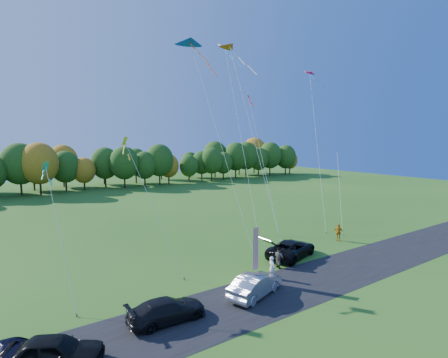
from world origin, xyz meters
TOP-DOWN VIEW (x-y plane):
  - ground at (0.00, 0.00)m, footprint 160.00×160.00m
  - asphalt_strip at (0.00, -4.00)m, footprint 90.00×6.00m
  - tree_line at (0.00, 55.00)m, footprint 116.00×12.00m
  - black_suv at (3.92, 0.72)m, footprint 6.25×4.19m
  - silver_sedan at (-3.90, -3.58)m, footprint 5.04×3.10m
  - dark_truck_a at (-10.44, -3.25)m, footprint 4.86×2.12m
  - dark_truck_b at (-16.67, -4.11)m, footprint 4.86×3.76m
  - person_tailgate_a at (-0.92, -1.99)m, footprint 0.44×0.66m
  - person_tailgate_b at (1.17, -0.58)m, footprint 0.84×0.99m
  - person_east at (11.76, 1.59)m, footprint 0.94×1.15m
  - feather_flag at (-2.47, -1.82)m, footprint 0.57×0.17m
  - kite_delta_blue at (0.34, 7.56)m, footprint 3.18×10.15m
  - kite_parafoil_orange at (8.02, 14.28)m, footprint 6.22×13.48m
  - kite_delta_red at (4.62, 8.56)m, footprint 2.44×10.26m
  - kite_parafoil_rainbow at (15.34, 7.93)m, footprint 6.23×8.10m
  - kite_diamond_yellow at (-8.11, 4.01)m, footprint 3.38×5.35m
  - kite_diamond_green at (-15.10, 3.15)m, footprint 1.12×6.03m
  - kite_diamond_white at (8.23, 10.00)m, footprint 1.74×7.90m
  - kite_diamond_blue_low at (16.44, 5.20)m, footprint 5.84×5.88m

SIDE VIEW (x-z plane):
  - ground at x=0.00m, z-range 0.00..0.00m
  - tree_line at x=0.00m, z-range -5.00..5.00m
  - asphalt_strip at x=0.00m, z-range 0.00..0.01m
  - dark_truck_a at x=-10.44m, z-range 0.00..1.39m
  - dark_truck_b at x=-16.67m, z-range 0.00..1.55m
  - silver_sedan at x=-3.90m, z-range 0.00..1.57m
  - black_suv at x=3.92m, z-range 0.00..1.59m
  - person_tailgate_a at x=-0.92m, z-range 0.00..1.77m
  - person_tailgate_b at x=1.17m, z-range 0.00..1.80m
  - person_east at x=11.76m, z-range 0.00..1.83m
  - feather_flag at x=-2.47m, z-range 0.49..4.88m
  - kite_diamond_green at x=-15.10m, z-range -0.07..9.51m
  - kite_diamond_blue_low at x=16.44m, z-range -0.20..9.79m
  - kite_diamond_yellow at x=-8.11m, z-range -0.22..11.16m
  - kite_diamond_white at x=8.23m, z-range -0.13..16.88m
  - kite_parafoil_rainbow at x=15.34m, z-range -0.11..20.00m
  - kite_delta_blue at x=0.34m, z-range 0.01..22.63m
  - kite_parafoil_orange at x=8.02m, z-range -0.21..24.19m
  - kite_delta_red at x=4.62m, z-range 3.47..26.03m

